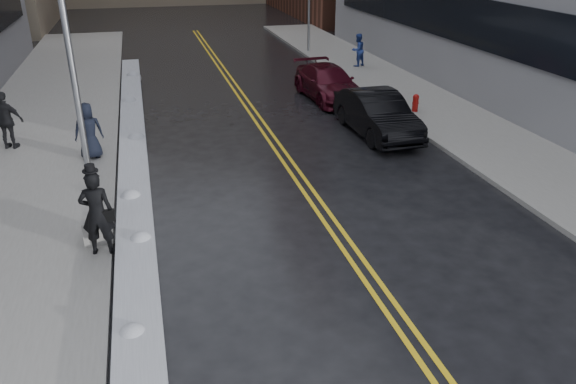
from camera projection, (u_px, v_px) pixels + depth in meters
ground at (249, 269)px, 12.67m from camera, size 160.00×160.00×0.00m
sidewalk_west at (38, 143)px, 20.11m from camera, size 5.50×50.00×0.15m
sidewalk_east at (436, 111)px, 23.72m from camera, size 4.00×50.00×0.15m
lane_line_left at (259, 127)px, 22.00m from camera, size 0.12×50.00×0.01m
lane_line_right at (267, 126)px, 22.07m from camera, size 0.12×50.00×0.01m
snow_ridge at (133, 151)px, 19.07m from camera, size 0.90×30.00×0.34m
lamppost at (85, 147)px, 12.61m from camera, size 0.65×0.65×7.62m
fire_hydrant at (416, 102)px, 23.30m from camera, size 0.26×0.26×0.73m
pedestrian_fedora at (97, 213)px, 12.64m from camera, size 0.80×0.57×2.04m
pedestrian_c at (88, 131)px, 18.21m from camera, size 0.98×0.71×1.85m
pedestrian_d at (6, 120)px, 19.03m from camera, size 1.25×0.81×1.98m
pedestrian_east at (358, 50)px, 31.12m from camera, size 1.07×0.97×1.77m
car_black at (377, 114)px, 20.86m from camera, size 1.83×4.93×1.61m
car_maroon at (328, 83)px, 25.49m from camera, size 2.32×5.17×1.47m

